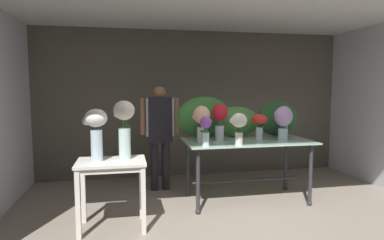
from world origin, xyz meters
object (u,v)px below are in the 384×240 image
(vase_lilac_carnations, at_px, (283,120))
(vase_ivory_anemones, at_px, (239,125))
(florist, at_px, (160,126))
(vase_crimson_lilies, at_px, (220,118))
(vase_cream_lisianthus_tall, at_px, (124,125))
(display_table_glass, at_px, (247,150))
(vase_rosy_hydrangea, at_px, (284,118))
(vase_scarlet_roses, at_px, (260,123))
(vase_white_roses_tall, at_px, (96,129))
(vase_peach_tulips, at_px, (201,120))
(side_table_white, at_px, (111,170))
(vase_violet_ranunculus, at_px, (206,129))

(vase_lilac_carnations, bearing_deg, vase_ivory_anemones, -160.61)
(vase_lilac_carnations, bearing_deg, florist, 152.54)
(vase_crimson_lilies, relative_size, vase_cream_lisianthus_tall, 0.76)
(display_table_glass, distance_m, vase_rosy_hydrangea, 0.77)
(display_table_glass, height_order, florist, florist)
(vase_scarlet_roses, distance_m, vase_white_roses_tall, 2.22)
(vase_ivory_anemones, height_order, vase_peach_tulips, vase_peach_tulips)
(vase_scarlet_roses, distance_m, vase_peach_tulips, 0.84)
(vase_ivory_anemones, bearing_deg, vase_white_roses_tall, -173.23)
(display_table_glass, relative_size, vase_crimson_lilies, 3.46)
(display_table_glass, relative_size, vase_peach_tulips, 3.59)
(vase_ivory_anemones, relative_size, vase_white_roses_tall, 0.70)
(vase_cream_lisianthus_tall, bearing_deg, vase_rosy_hydrangea, 16.06)
(vase_cream_lisianthus_tall, bearing_deg, vase_peach_tulips, 25.48)
(florist, relative_size, vase_ivory_anemones, 3.97)
(side_table_white, bearing_deg, florist, 62.51)
(vase_crimson_lilies, height_order, vase_peach_tulips, vase_crimson_lilies)
(vase_white_roses_tall, bearing_deg, display_table_glass, 15.95)
(vase_scarlet_roses, relative_size, vase_ivory_anemones, 0.88)
(vase_crimson_lilies, distance_m, vase_peach_tulips, 0.28)
(vase_scarlet_roses, xyz_separation_m, vase_ivory_anemones, (-0.42, -0.35, 0.03))
(vase_cream_lisianthus_tall, bearing_deg, vase_lilac_carnations, 10.78)
(vase_lilac_carnations, distance_m, vase_ivory_anemones, 0.78)
(vase_crimson_lilies, distance_m, vase_scarlet_roses, 0.57)
(vase_scarlet_roses, bearing_deg, vase_ivory_anemones, -140.77)
(vase_lilac_carnations, bearing_deg, vase_crimson_lilies, 170.50)
(display_table_glass, bearing_deg, vase_violet_ranunculus, -153.82)
(vase_rosy_hydrangea, height_order, vase_cream_lisianthus_tall, vase_cream_lisianthus_tall)
(vase_ivory_anemones, xyz_separation_m, vase_violet_ranunculus, (-0.43, 0.03, -0.05))
(vase_crimson_lilies, height_order, vase_cream_lisianthus_tall, vase_cream_lisianthus_tall)
(vase_scarlet_roses, relative_size, vase_rosy_hydrangea, 0.79)
(side_table_white, relative_size, vase_peach_tulips, 1.60)
(vase_scarlet_roses, relative_size, vase_lilac_carnations, 0.77)
(vase_violet_ranunculus, bearing_deg, vase_lilac_carnations, 11.21)
(vase_scarlet_roses, distance_m, vase_rosy_hydrangea, 0.48)
(vase_rosy_hydrangea, bearing_deg, side_table_white, -163.74)
(vase_white_roses_tall, bearing_deg, florist, 57.40)
(display_table_glass, height_order, vase_crimson_lilies, vase_crimson_lilies)
(vase_violet_ranunculus, bearing_deg, vase_peach_tulips, 87.29)
(side_table_white, relative_size, vase_white_roses_tall, 1.34)
(vase_cream_lisianthus_tall, bearing_deg, display_table_glass, 17.06)
(vase_scarlet_roses, xyz_separation_m, vase_peach_tulips, (-0.84, -0.02, 0.06))
(side_table_white, height_order, vase_cream_lisianthus_tall, vase_cream_lisianthus_tall)
(vase_scarlet_roses, xyz_separation_m, vase_violet_ranunculus, (-0.85, -0.32, -0.02))
(florist, xyz_separation_m, vase_cream_lisianthus_tall, (-0.53, -1.25, 0.17))
(display_table_glass, bearing_deg, vase_scarlet_roses, -4.62)
(vase_rosy_hydrangea, height_order, vase_white_roses_tall, vase_white_roses_tall)
(vase_rosy_hydrangea, relative_size, vase_cream_lisianthus_tall, 0.69)
(vase_white_roses_tall, bearing_deg, vase_crimson_lilies, 20.93)
(display_table_glass, height_order, vase_ivory_anemones, vase_ivory_anemones)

